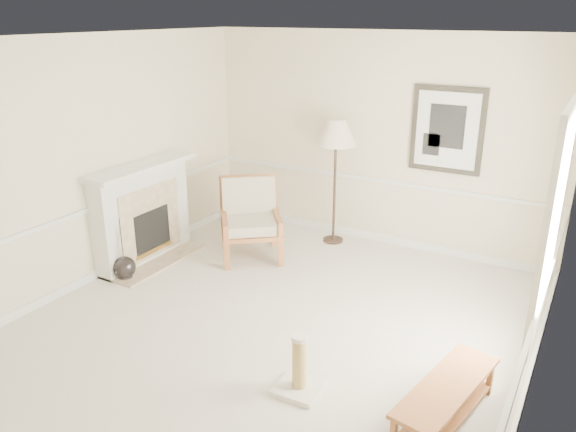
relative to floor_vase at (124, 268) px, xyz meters
The scene contains 8 objects.
ground 2.16m from the floor_vase, ahead, with size 5.50×5.50×0.00m, color silver.
room 2.86m from the floor_vase, ahead, with size 5.04×5.54×2.92m.
fireplace 0.79m from the floor_vase, 108.15° to the left, with size 0.64×1.64×1.31m.
floor_vase is the anchor object (origin of this frame).
armchair 1.75m from the floor_vase, 57.29° to the left, with size 1.13×1.14×1.04m.
floor_lamp 3.24m from the floor_vase, 54.54° to the left, with size 0.68×0.68×1.76m.
bench 4.16m from the floor_vase, ahead, with size 0.59×1.28×0.35m.
scratching_post 3.03m from the floor_vase, 15.94° to the right, with size 0.40×0.40×0.55m.
Camera 1 is at (2.71, -4.41, 3.12)m, focal length 35.00 mm.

